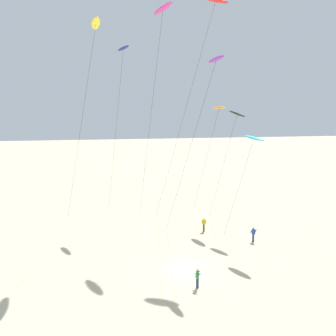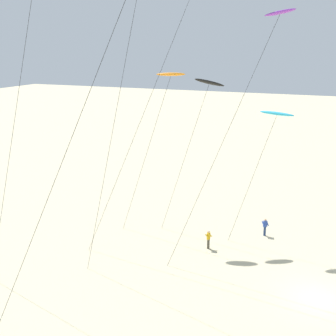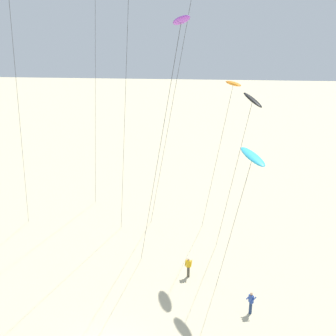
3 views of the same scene
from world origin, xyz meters
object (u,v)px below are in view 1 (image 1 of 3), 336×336
Objects in this scene: kite_orange at (219,108)px; kite_flyer_furthest at (197,278)px; kite_navy at (123,51)px; kite_cyan at (254,139)px; kite_black at (237,115)px; kite_red at (215,3)px; kite_flyer_nearest at (253,234)px; kite_magenta at (163,11)px; kite_purple at (215,63)px; kite_flyer_middle at (204,224)px; kite_yellow at (95,26)px.

kite_flyer_furthest is at bearing -112.11° from kite_orange.
kite_navy is 1.90× the size of kite_cyan.
kite_cyan is at bearing -93.79° from kite_black.
kite_red is at bearing -155.02° from kite_black.
kite_flyer_nearest is at bearing 34.29° from kite_cyan.
kite_magenta is 1.34× the size of kite_purple.
kite_magenta is at bearing 149.81° from kite_red.
kite_red is 15.84× the size of kite_flyer_middle.
kite_orange is at bearing 111.36° from kite_black.
kite_flyer_nearest is at bearing -38.52° from kite_magenta.
kite_orange is 1.25× the size of kite_cyan.
kite_yellow is 14.03× the size of kite_flyer_furthest.
kite_yellow is 27.46m from kite_flyer_nearest.
kite_cyan is at bearing -47.42° from kite_navy.
kite_navy is at bearing 124.65° from kite_magenta.
kite_yellow is 24.81m from kite_flyer_middle.
kite_magenta is at bearing 141.48° from kite_flyer_nearest.
kite_navy is at bearing 101.75° from kite_flyer_furthest.
kite_red reaches higher than kite_purple.
kite_navy is at bearing 120.47° from kite_purple.
kite_flyer_middle is at bearing -122.37° from kite_orange.
kite_red reaches higher than kite_cyan.
kite_flyer_furthest is (7.77, -12.22, -21.79)m from kite_yellow.
kite_black is at bearing -68.64° from kite_orange.
kite_purple is at bearing -20.13° from kite_yellow.
kite_flyer_furthest is (-8.56, -8.68, 0.00)m from kite_flyer_nearest.
kite_purple is 18.57m from kite_flyer_nearest.
kite_yellow reaches higher than kite_cyan.
kite_black is at bearing -30.14° from kite_navy.
kite_red is 1.80× the size of kite_orange.
kite_yellow is (-16.12, -2.15, 9.00)m from kite_black.
kite_cyan is 7.06× the size of kite_flyer_middle.
kite_magenta reaches higher than kite_orange.
kite_magenta is 26.90m from kite_flyer_nearest.
kite_flyer_nearest is (0.61, 0.42, -10.51)m from kite_cyan.
kite_red is 15.17m from kite_cyan.
kite_flyer_furthest is at bearing -107.77° from kite_flyer_middle.
kite_black is at bearing 86.21° from kite_cyan.
kite_purple is at bearing -177.41° from kite_cyan.
kite_red is at bearing -44.12° from kite_navy.
kite_orange is at bearing 19.62° from kite_yellow.
kite_red is 12.36m from kite_orange.
kite_cyan is 10.54m from kite_flyer_nearest.
kite_red reaches higher than kite_flyer_furthest.
kite_red is 24.69m from kite_flyer_middle.
kite_purple reaches higher than kite_flyer_middle.
kite_flyer_nearest is at bearing 45.40° from kite_flyer_furthest.
kite_orange is 11.01m from kite_purple.
kite_flyer_furthest is (-8.35, -14.37, -12.79)m from kite_black.
kite_yellow is 14.03× the size of kite_flyer_middle.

